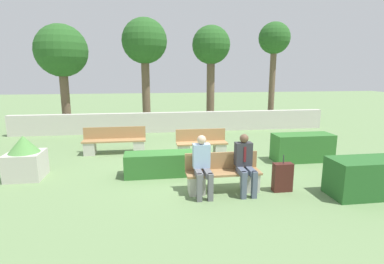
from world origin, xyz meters
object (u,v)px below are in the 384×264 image
(person_seated_woman, at_px, (202,163))
(tree_leftmost, at_px, (61,52))
(tree_rightmost, at_px, (274,42))
(bench_right_side, at_px, (115,143))
(bench_left_side, at_px, (202,147))
(planter_corner_left, at_px, (25,158))
(suitcase, at_px, (282,177))
(person_seated_man, at_px, (245,161))
(tree_center_right, at_px, (211,48))
(tree_center_left, at_px, (145,43))
(bench_front, at_px, (223,177))

(person_seated_woman, xyz_separation_m, tree_leftmost, (-5.01, 8.53, 2.83))
(person_seated_woman, distance_m, tree_rightmost, 10.15)
(bench_right_side, bearing_deg, bench_left_side, -17.57)
(bench_left_side, bearing_deg, planter_corner_left, -161.66)
(person_seated_woman, bearing_deg, suitcase, -1.73)
(tree_leftmost, bearing_deg, tree_rightmost, -2.06)
(person_seated_man, relative_size, person_seated_woman, 1.00)
(person_seated_man, xyz_separation_m, planter_corner_left, (-5.33, 1.72, -0.22))
(suitcase, distance_m, tree_center_right, 9.51)
(tree_center_right, height_order, tree_rightmost, tree_rightmost)
(person_seated_woman, bearing_deg, bench_left_side, 80.16)
(suitcase, distance_m, tree_rightmost, 9.58)
(tree_rightmost, bearing_deg, tree_center_left, 174.25)
(tree_center_right, bearing_deg, person_seated_man, -96.60)
(person_seated_man, bearing_deg, bench_right_side, 130.68)
(person_seated_man, bearing_deg, planter_corner_left, 162.08)
(person_seated_man, height_order, tree_rightmost, tree_rightmost)
(bench_front, relative_size, tree_center_left, 0.33)
(person_seated_man, height_order, person_seated_woman, person_seated_woman)
(bench_left_side, bearing_deg, tree_leftmost, 138.48)
(person_seated_man, distance_m, tree_center_left, 9.66)
(person_seated_man, distance_m, tree_leftmost, 10.80)
(suitcase, bearing_deg, planter_corner_left, 164.05)
(person_seated_man, xyz_separation_m, tree_rightmost, (4.03, 8.17, 3.37))
(bench_right_side, xyz_separation_m, tree_center_right, (4.32, 4.95, 3.49))
(person_seated_man, relative_size, suitcase, 1.55)
(planter_corner_left, bearing_deg, bench_front, -18.02)
(bench_front, height_order, tree_leftmost, tree_leftmost)
(suitcase, bearing_deg, bench_right_side, 137.15)
(bench_left_side, height_order, tree_rightmost, tree_rightmost)
(bench_front, xyz_separation_m, bench_right_side, (-2.84, 3.70, 0.01))
(tree_leftmost, height_order, tree_center_left, tree_center_left)
(bench_front, relative_size, planter_corner_left, 1.53)
(tree_center_left, bearing_deg, tree_center_right, -0.21)
(tree_leftmost, height_order, tree_rightmost, tree_rightmost)
(bench_left_side, bearing_deg, person_seated_woman, -96.68)
(tree_center_right, bearing_deg, bench_front, -99.71)
(bench_right_side, relative_size, suitcase, 2.39)
(bench_right_side, relative_size, tree_rightmost, 0.41)
(bench_left_side, bearing_deg, tree_rightmost, 52.01)
(tree_rightmost, bearing_deg, planter_corner_left, -145.43)
(person_seated_man, height_order, tree_center_left, tree_center_left)
(planter_corner_left, xyz_separation_m, tree_center_right, (6.34, 7.06, 3.31))
(person_seated_man, distance_m, tree_center_right, 9.37)
(planter_corner_left, bearing_deg, tree_rightmost, 34.57)
(tree_center_left, xyz_separation_m, tree_center_right, (3.25, -0.01, -0.20))
(person_seated_woman, distance_m, tree_center_right, 9.53)
(bench_front, height_order, tree_center_left, tree_center_left)
(tree_leftmost, xyz_separation_m, tree_center_left, (3.76, 0.27, 0.46))
(person_seated_woman, distance_m, tree_leftmost, 10.29)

